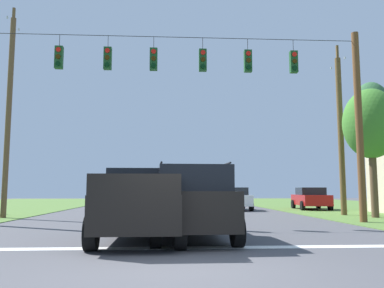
{
  "coord_description": "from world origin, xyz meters",
  "views": [
    {
      "loc": [
        -0.2,
        -7.05,
        1.36
      ],
      "look_at": [
        0.8,
        9.77,
        3.29
      ],
      "focal_mm": 37.5,
      "sensor_mm": 36.0,
      "label": 1
    }
  ],
  "objects_px": {
    "pickup_truck": "(141,204)",
    "utility_pole_mid_right": "(341,132)",
    "tree_roadside_far_right": "(372,120)",
    "distant_car_oncoming": "(311,198)",
    "overhead_signal_span": "(177,108)",
    "distant_car_crossing_white": "(234,198)",
    "suv_black": "(190,201)",
    "utility_pole_near_left": "(9,112)",
    "tree_roadside_right": "(371,124)"
  },
  "relations": [
    {
      "from": "pickup_truck",
      "to": "utility_pole_mid_right",
      "type": "xyz_separation_m",
      "value": [
        10.14,
        9.91,
        3.52
      ]
    },
    {
      "from": "tree_roadside_far_right",
      "to": "utility_pole_mid_right",
      "type": "bearing_deg",
      "value": -136.11
    },
    {
      "from": "distant_car_oncoming",
      "to": "utility_pole_mid_right",
      "type": "distance_m",
      "value": 7.26
    },
    {
      "from": "overhead_signal_span",
      "to": "pickup_truck",
      "type": "xyz_separation_m",
      "value": [
        -1.11,
        -5.21,
        -3.81
      ]
    },
    {
      "from": "overhead_signal_span",
      "to": "tree_roadside_far_right",
      "type": "relative_size",
      "value": 1.91
    },
    {
      "from": "distant_car_crossing_white",
      "to": "utility_pole_mid_right",
      "type": "distance_m",
      "value": 8.68
    },
    {
      "from": "distant_car_crossing_white",
      "to": "distant_car_oncoming",
      "type": "height_order",
      "value": "same"
    },
    {
      "from": "overhead_signal_span",
      "to": "utility_pole_mid_right",
      "type": "height_order",
      "value": "utility_pole_mid_right"
    },
    {
      "from": "distant_car_oncoming",
      "to": "tree_roadside_far_right",
      "type": "bearing_deg",
      "value": -40.45
    },
    {
      "from": "overhead_signal_span",
      "to": "utility_pole_mid_right",
      "type": "xyz_separation_m",
      "value": [
        9.03,
        4.7,
        -0.29
      ]
    },
    {
      "from": "distant_car_oncoming",
      "to": "distant_car_crossing_white",
      "type": "bearing_deg",
      "value": -178.69
    },
    {
      "from": "overhead_signal_span",
      "to": "distant_car_crossing_white",
      "type": "distance_m",
      "value": 12.23
    },
    {
      "from": "distant_car_oncoming",
      "to": "overhead_signal_span",
      "type": "bearing_deg",
      "value": -130.89
    },
    {
      "from": "pickup_truck",
      "to": "suv_black",
      "type": "xyz_separation_m",
      "value": [
        1.36,
        0.02,
        0.09
      ]
    },
    {
      "from": "utility_pole_near_left",
      "to": "tree_roadside_far_right",
      "type": "height_order",
      "value": "utility_pole_near_left"
    },
    {
      "from": "suv_black",
      "to": "tree_roadside_far_right",
      "type": "relative_size",
      "value": 0.59
    },
    {
      "from": "tree_roadside_right",
      "to": "tree_roadside_far_right",
      "type": "bearing_deg",
      "value": 61.6
    },
    {
      "from": "tree_roadside_far_right",
      "to": "distant_car_crossing_white",
      "type": "bearing_deg",
      "value": 163.1
    },
    {
      "from": "tree_roadside_far_right",
      "to": "pickup_truck",
      "type": "bearing_deg",
      "value": -135.76
    },
    {
      "from": "suv_black",
      "to": "utility_pole_near_left",
      "type": "relative_size",
      "value": 0.46
    },
    {
      "from": "utility_pole_near_left",
      "to": "tree_roadside_far_right",
      "type": "relative_size",
      "value": 1.28
    },
    {
      "from": "utility_pole_mid_right",
      "to": "distant_car_crossing_white",
      "type": "bearing_deg",
      "value": 128.9
    },
    {
      "from": "suv_black",
      "to": "utility_pole_mid_right",
      "type": "distance_m",
      "value": 13.66
    },
    {
      "from": "suv_black",
      "to": "utility_pole_mid_right",
      "type": "xyz_separation_m",
      "value": [
        8.78,
        9.89,
        3.43
      ]
    },
    {
      "from": "distant_car_crossing_white",
      "to": "utility_pole_mid_right",
      "type": "height_order",
      "value": "utility_pole_mid_right"
    },
    {
      "from": "utility_pole_near_left",
      "to": "tree_roadside_far_right",
      "type": "bearing_deg",
      "value": 12.46
    },
    {
      "from": "pickup_truck",
      "to": "suv_black",
      "type": "distance_m",
      "value": 1.36
    },
    {
      "from": "distant_car_oncoming",
      "to": "tree_roadside_right",
      "type": "bearing_deg",
      "value": -88.56
    },
    {
      "from": "overhead_signal_span",
      "to": "tree_roadside_right",
      "type": "height_order",
      "value": "overhead_signal_span"
    },
    {
      "from": "suv_black",
      "to": "overhead_signal_span",
      "type": "bearing_deg",
      "value": 92.78
    },
    {
      "from": "tree_roadside_far_right",
      "to": "distant_car_oncoming",
      "type": "bearing_deg",
      "value": 139.55
    },
    {
      "from": "utility_pole_near_left",
      "to": "distant_car_crossing_white",
      "type": "bearing_deg",
      "value": 30.31
    },
    {
      "from": "pickup_truck",
      "to": "distant_car_crossing_white",
      "type": "relative_size",
      "value": 1.26
    },
    {
      "from": "utility_pole_near_left",
      "to": "utility_pole_mid_right",
      "type": "bearing_deg",
      "value": 3.71
    },
    {
      "from": "utility_pole_mid_right",
      "to": "tree_roadside_far_right",
      "type": "distance_m",
      "value": 5.22
    },
    {
      "from": "pickup_truck",
      "to": "distant_car_oncoming",
      "type": "bearing_deg",
      "value": 56.77
    },
    {
      "from": "distant_car_oncoming",
      "to": "utility_pole_mid_right",
      "type": "bearing_deg",
      "value": -94.08
    },
    {
      "from": "suv_black",
      "to": "tree_roadside_far_right",
      "type": "xyz_separation_m",
      "value": [
        12.42,
        13.4,
        4.75
      ]
    },
    {
      "from": "utility_pole_mid_right",
      "to": "tree_roadside_far_right",
      "type": "xyz_separation_m",
      "value": [
        3.64,
        3.51,
        1.32
      ]
    },
    {
      "from": "suv_black",
      "to": "tree_roadside_right",
      "type": "bearing_deg",
      "value": 39.84
    },
    {
      "from": "suv_black",
      "to": "utility_pole_near_left",
      "type": "xyz_separation_m",
      "value": [
        -8.53,
        8.77,
        4.14
      ]
    },
    {
      "from": "overhead_signal_span",
      "to": "tree_roadside_far_right",
      "type": "distance_m",
      "value": 15.13
    },
    {
      "from": "overhead_signal_span",
      "to": "distant_car_crossing_white",
      "type": "xyz_separation_m",
      "value": [
        4.1,
        10.81,
        -3.99
      ]
    },
    {
      "from": "distant_car_oncoming",
      "to": "tree_roadside_right",
      "type": "xyz_separation_m",
      "value": [
        0.21,
        -8.26,
        3.81
      ]
    },
    {
      "from": "tree_roadside_far_right",
      "to": "tree_roadside_right",
      "type": "bearing_deg",
      "value": -118.4
    },
    {
      "from": "utility_pole_mid_right",
      "to": "tree_roadside_right",
      "type": "distance_m",
      "value": 2.13
    },
    {
      "from": "pickup_truck",
      "to": "suv_black",
      "type": "height_order",
      "value": "suv_black"
    },
    {
      "from": "distant_car_oncoming",
      "to": "utility_pole_near_left",
      "type": "relative_size",
      "value": 0.42
    },
    {
      "from": "distant_car_crossing_white",
      "to": "tree_roadside_far_right",
      "type": "xyz_separation_m",
      "value": [
        8.57,
        -2.61,
        5.02
      ]
    },
    {
      "from": "suv_black",
      "to": "utility_pole_near_left",
      "type": "height_order",
      "value": "utility_pole_near_left"
    }
  ]
}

